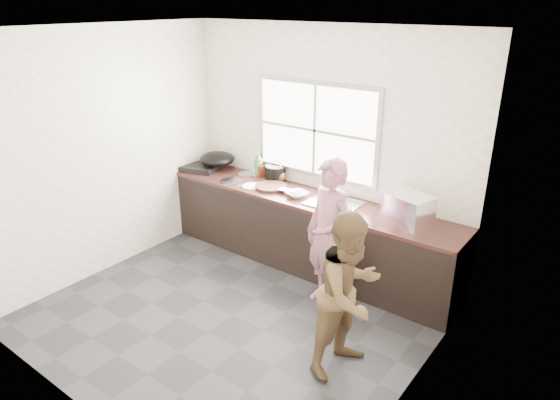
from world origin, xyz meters
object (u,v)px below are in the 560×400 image
Objects in this scene: plate_food at (252,186)px; pot_lid_left at (232,182)px; pot_lid_right at (246,174)px; black_pot at (275,173)px; bowl_mince at (297,194)px; burner at (202,167)px; wok at (217,159)px; bottle_brown_short at (280,174)px; bowl_crabs at (341,210)px; bottle_green at (259,163)px; person_side at (350,294)px; bottle_brown_tall at (261,169)px; cutting_board at (271,187)px; glass_jar at (256,171)px; dish_rack at (407,211)px; bowl_held at (345,210)px; woman at (329,240)px.

plate_food is 0.30m from pot_lid_left.
black_pot is at bearing 8.91° from pot_lid_right.
bowl_mince is 0.92× the size of black_pot.
wok is (0.18, 0.11, 0.11)m from burner.
bottle_brown_short reaches higher than bowl_mince.
bowl_mince is 1.22× the size of bowl_crabs.
bottle_green is 0.72× the size of wok.
person_side is at bearing -31.33° from pot_lid_right.
plate_food is at bearing -67.43° from bottle_brown_tall.
wok reaches higher than black_pot.
wok reaches higher than cutting_board.
glass_jar is at bearing 12.39° from wok.
dish_rack is at bearing -0.05° from bowl_mince.
cutting_board reaches higher than pot_lid_left.
cutting_board is 0.40m from bowl_mince.
bowl_mince is at bearing -4.52° from cutting_board.
pot_lid_right is (0.61, 0.19, -0.03)m from burner.
bowl_held is 0.85× the size of plate_food.
person_side is 2.35m from bottle_brown_short.
bottle_brown_short is (-1.81, 1.47, 0.24)m from person_side.
woman is 5.82× the size of black_pot.
person_side is 3.22× the size of dish_rack.
bottle_brown_tall is at bearing 169.48° from woman.
burner is at bearing 168.55° from pot_lid_left.
bowl_crabs reaches higher than bowl_mince.
black_pot is at bearing 150.95° from bowl_mince.
woman is 8.46× the size of bottle_brown_short.
bottle_brown_short is 0.37m from glass_jar.
plate_food is 0.41m from bottle_brown_tall.
wok is (-0.58, -0.14, -0.02)m from bottle_green.
burner reaches higher than plate_food.
wok is 1.58× the size of pot_lid_left.
bottle_green reaches higher than bottle_brown_tall.
black_pot reaches higher than glass_jar.
cutting_board is 0.52m from pot_lid_left.
pot_lid_right is at bearing 17.10° from burner.
bowl_mince is at bearing 174.05° from bowl_held.
bottle_brown_tall reaches higher than bowl_held.
bottle_green reaches higher than plate_food.
bowl_crabs is 0.69m from dish_rack.
woman is 1.69m from pot_lid_left.
bowl_held is (-0.70, 1.10, 0.18)m from person_side.
dish_rack is at bearing -0.94° from burner.
bowl_mince is (-0.73, 0.49, 0.16)m from woman.
glass_jar is 2.15m from dish_rack.
plate_food is 1.91m from dish_rack.
bowl_held is 0.44× the size of wok.
bowl_mince is 0.71× the size of bottle_green.
bottle_brown_short is (-1.11, 0.37, 0.06)m from bowl_held.
dish_rack is (0.58, 0.48, 0.30)m from woman.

